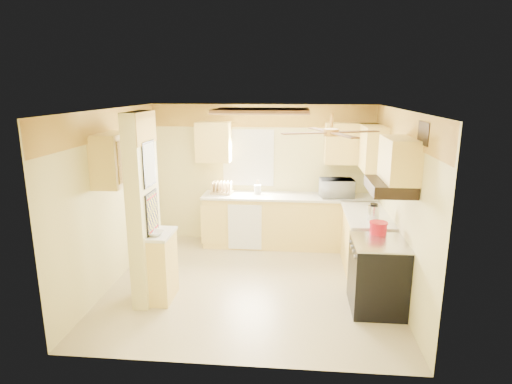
# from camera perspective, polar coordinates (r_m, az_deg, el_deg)

# --- Properties ---
(floor) EXTENTS (4.00, 4.00, 0.00)m
(floor) POSITION_cam_1_polar(r_m,az_deg,el_deg) (6.38, -0.58, -12.12)
(floor) COLOR tan
(floor) RESTS_ON ground
(ceiling) EXTENTS (4.00, 4.00, 0.00)m
(ceiling) POSITION_cam_1_polar(r_m,az_deg,el_deg) (5.75, -0.64, 10.93)
(ceiling) COLOR white
(ceiling) RESTS_ON wall_back
(wall_back) EXTENTS (4.00, 0.00, 4.00)m
(wall_back) POSITION_cam_1_polar(r_m,az_deg,el_deg) (7.78, 0.82, 2.39)
(wall_back) COLOR #E1D489
(wall_back) RESTS_ON floor
(wall_front) EXTENTS (4.00, 0.00, 4.00)m
(wall_front) POSITION_cam_1_polar(r_m,az_deg,el_deg) (4.15, -3.32, -7.97)
(wall_front) COLOR #E1D489
(wall_front) RESTS_ON floor
(wall_left) EXTENTS (0.00, 3.80, 3.80)m
(wall_left) POSITION_cam_1_polar(r_m,az_deg,el_deg) (6.45, -18.57, -0.72)
(wall_left) COLOR #E1D489
(wall_left) RESTS_ON floor
(wall_right) EXTENTS (0.00, 3.80, 3.80)m
(wall_right) POSITION_cam_1_polar(r_m,az_deg,el_deg) (6.08, 18.51, -1.59)
(wall_right) COLOR #E1D489
(wall_right) RESTS_ON floor
(wallpaper_border) EXTENTS (4.00, 0.02, 0.40)m
(wallpaper_border) POSITION_cam_1_polar(r_m,az_deg,el_deg) (7.63, 0.83, 10.12)
(wallpaper_border) COLOR #FFD44B
(wallpaper_border) RESTS_ON wall_back
(partition_column) EXTENTS (0.20, 0.70, 2.50)m
(partition_column) POSITION_cam_1_polar(r_m,az_deg,el_deg) (5.72, -14.78, -2.26)
(partition_column) COLOR #E1D489
(partition_column) RESTS_ON floor
(partition_ledge) EXTENTS (0.25, 0.55, 0.90)m
(partition_ledge) POSITION_cam_1_polar(r_m,az_deg,el_deg) (5.92, -12.27, -9.80)
(partition_ledge) COLOR #FCDF7C
(partition_ledge) RESTS_ON floor
(ledge_top) EXTENTS (0.28, 0.58, 0.04)m
(ledge_top) POSITION_cam_1_polar(r_m,az_deg,el_deg) (5.75, -12.51, -5.50)
(ledge_top) COLOR silver
(ledge_top) RESTS_ON partition_ledge
(lower_cabinets_back) EXTENTS (3.00, 0.60, 0.90)m
(lower_cabinets_back) POSITION_cam_1_polar(r_m,az_deg,el_deg) (7.67, 4.36, -3.99)
(lower_cabinets_back) COLOR #FCDF7C
(lower_cabinets_back) RESTS_ON floor
(lower_cabinets_right) EXTENTS (0.60, 1.40, 0.90)m
(lower_cabinets_right) POSITION_cam_1_polar(r_m,az_deg,el_deg) (6.82, 14.41, -6.71)
(lower_cabinets_right) COLOR #FCDF7C
(lower_cabinets_right) RESTS_ON floor
(countertop_back) EXTENTS (3.04, 0.64, 0.04)m
(countertop_back) POSITION_cam_1_polar(r_m,az_deg,el_deg) (7.53, 4.42, -0.61)
(countertop_back) COLOR silver
(countertop_back) RESTS_ON lower_cabinets_back
(countertop_right) EXTENTS (0.64, 1.44, 0.04)m
(countertop_right) POSITION_cam_1_polar(r_m,az_deg,el_deg) (6.67, 14.56, -2.92)
(countertop_right) COLOR silver
(countertop_right) RESTS_ON lower_cabinets_right
(dishwasher_panel) EXTENTS (0.58, 0.02, 0.80)m
(dishwasher_panel) POSITION_cam_1_polar(r_m,az_deg,el_deg) (7.43, -1.50, -4.72)
(dishwasher_panel) COLOR white
(dishwasher_panel) RESTS_ON lower_cabinets_back
(window) EXTENTS (0.92, 0.02, 1.02)m
(window) POSITION_cam_1_polar(r_m,az_deg,el_deg) (7.74, -1.03, 4.59)
(window) COLOR white
(window) RESTS_ON wall_back
(upper_cab_back_left) EXTENTS (0.60, 0.35, 0.70)m
(upper_cab_back_left) POSITION_cam_1_polar(r_m,az_deg,el_deg) (7.63, -5.69, 6.66)
(upper_cab_back_left) COLOR #FCDF7C
(upper_cab_back_left) RESTS_ON wall_back
(upper_cab_back_right) EXTENTS (0.90, 0.35, 0.70)m
(upper_cab_back_right) POSITION_cam_1_polar(r_m,az_deg,el_deg) (7.55, 12.61, 6.33)
(upper_cab_back_right) COLOR #FCDF7C
(upper_cab_back_right) RESTS_ON wall_back
(upper_cab_right) EXTENTS (0.35, 1.00, 0.70)m
(upper_cab_right) POSITION_cam_1_polar(r_m,az_deg,el_deg) (7.13, 15.28, 5.75)
(upper_cab_right) COLOR #FCDF7C
(upper_cab_right) RESTS_ON wall_right
(upper_cab_left_wall) EXTENTS (0.35, 0.75, 0.70)m
(upper_cab_left_wall) POSITION_cam_1_polar(r_m,az_deg,el_deg) (6.04, -18.42, 4.16)
(upper_cab_left_wall) COLOR #FCDF7C
(upper_cab_left_wall) RESTS_ON wall_left
(upper_cab_over_stove) EXTENTS (0.35, 0.76, 0.52)m
(upper_cab_over_stove) POSITION_cam_1_polar(r_m,az_deg,el_deg) (5.37, 18.55, 4.11)
(upper_cab_over_stove) COLOR #FCDF7C
(upper_cab_over_stove) RESTS_ON wall_right
(stove) EXTENTS (0.68, 0.77, 0.92)m
(stove) POSITION_cam_1_polar(r_m,az_deg,el_deg) (5.76, 15.88, -10.59)
(stove) COLOR black
(stove) RESTS_ON floor
(range_hood) EXTENTS (0.50, 0.76, 0.14)m
(range_hood) POSITION_cam_1_polar(r_m,az_deg,el_deg) (5.41, 17.41, 0.70)
(range_hood) COLOR black
(range_hood) RESTS_ON upper_cab_over_stove
(poster_menu) EXTENTS (0.02, 0.42, 0.57)m
(poster_menu) POSITION_cam_1_polar(r_m,az_deg,el_deg) (5.55, -14.07, 3.66)
(poster_menu) COLOR black
(poster_menu) RESTS_ON partition_column
(poster_nashville) EXTENTS (0.02, 0.42, 0.57)m
(poster_nashville) POSITION_cam_1_polar(r_m,az_deg,el_deg) (5.70, -13.69, -2.78)
(poster_nashville) COLOR black
(poster_nashville) RESTS_ON partition_column
(ceiling_light_panel) EXTENTS (1.35, 0.95, 0.06)m
(ceiling_light_panel) POSITION_cam_1_polar(r_m,az_deg,el_deg) (6.24, 0.77, 10.74)
(ceiling_light_panel) COLOR brown
(ceiling_light_panel) RESTS_ON ceiling
(ceiling_fan) EXTENTS (1.15, 1.15, 0.26)m
(ceiling_fan) POSITION_cam_1_polar(r_m,az_deg,el_deg) (5.05, 10.00, 7.90)
(ceiling_fan) COLOR gold
(ceiling_fan) RESTS_ON ceiling
(vent_grate) EXTENTS (0.02, 0.40, 0.25)m
(vent_grate) POSITION_cam_1_polar(r_m,az_deg,el_deg) (5.03, 21.47, 7.30)
(vent_grate) COLOR black
(vent_grate) RESTS_ON wall_right
(microwave) EXTENTS (0.60, 0.44, 0.31)m
(microwave) POSITION_cam_1_polar(r_m,az_deg,el_deg) (7.51, 10.71, 0.53)
(microwave) COLOR white
(microwave) RESTS_ON countertop_back
(bowl) EXTENTS (0.27, 0.27, 0.05)m
(bowl) POSITION_cam_1_polar(r_m,az_deg,el_deg) (5.65, -13.33, -5.38)
(bowl) COLOR white
(bowl) RESTS_ON ledge_top
(dutch_oven) EXTENTS (0.24, 0.24, 0.16)m
(dutch_oven) POSITION_cam_1_polar(r_m,az_deg,el_deg) (5.84, 15.99, -4.61)
(dutch_oven) COLOR red
(dutch_oven) RESTS_ON stove
(kettle) EXTENTS (0.16, 0.16, 0.24)m
(kettle) POSITION_cam_1_polar(r_m,az_deg,el_deg) (6.32, 15.40, -2.64)
(kettle) COLOR silver
(kettle) RESTS_ON countertop_right
(dish_rack) EXTENTS (0.40, 0.31, 0.21)m
(dish_rack) POSITION_cam_1_polar(r_m,az_deg,el_deg) (7.66, -4.59, 0.37)
(dish_rack) COLOR #D7B87C
(dish_rack) RESTS_ON countertop_back
(utensil_crock) EXTENTS (0.12, 0.12, 0.25)m
(utensil_crock) POSITION_cam_1_polar(r_m,az_deg,el_deg) (7.61, 0.22, 0.37)
(utensil_crock) COLOR white
(utensil_crock) RESTS_ON countertop_back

